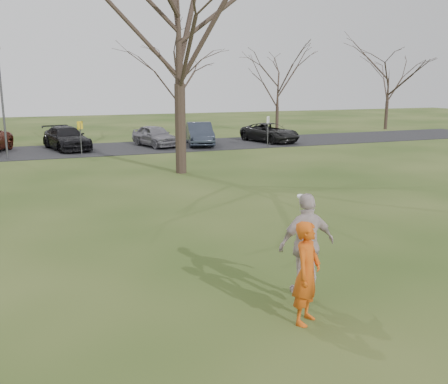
{
  "coord_description": "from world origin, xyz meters",
  "views": [
    {
      "loc": [
        -4.45,
        -7.63,
        4.28
      ],
      "look_at": [
        0.0,
        4.0,
        1.5
      ],
      "focal_mm": 39.61,
      "sensor_mm": 36.0,
      "label": 1
    }
  ],
  "objects_px": {
    "car_6": "(270,132)",
    "big_tree": "(178,20)",
    "player_defender": "(307,273)",
    "car_4": "(155,136)",
    "car_5": "(199,134)",
    "car_3": "(66,138)",
    "lamp_post": "(1,88)",
    "catching_play": "(307,244)"
  },
  "relations": [
    {
      "from": "car_6",
      "to": "big_tree",
      "type": "relative_size",
      "value": 0.34
    },
    {
      "from": "player_defender",
      "to": "big_tree",
      "type": "height_order",
      "value": "big_tree"
    },
    {
      "from": "car_4",
      "to": "car_5",
      "type": "bearing_deg",
      "value": -23.85
    },
    {
      "from": "car_4",
      "to": "big_tree",
      "type": "height_order",
      "value": "big_tree"
    },
    {
      "from": "player_defender",
      "to": "big_tree",
      "type": "xyz_separation_m",
      "value": [
        2.11,
        15.42,
        6.05
      ]
    },
    {
      "from": "player_defender",
      "to": "big_tree",
      "type": "bearing_deg",
      "value": 43.15
    },
    {
      "from": "car_3",
      "to": "car_6",
      "type": "height_order",
      "value": "car_3"
    },
    {
      "from": "lamp_post",
      "to": "big_tree",
      "type": "bearing_deg",
      "value": -43.15
    },
    {
      "from": "player_defender",
      "to": "lamp_post",
      "type": "height_order",
      "value": "lamp_post"
    },
    {
      "from": "car_4",
      "to": "catching_play",
      "type": "height_order",
      "value": "catching_play"
    },
    {
      "from": "big_tree",
      "to": "car_3",
      "type": "bearing_deg",
      "value": 113.47
    },
    {
      "from": "car_4",
      "to": "player_defender",
      "type": "bearing_deg",
      "value": -113.22
    },
    {
      "from": "player_defender",
      "to": "lamp_post",
      "type": "bearing_deg",
      "value": 65.35
    },
    {
      "from": "car_5",
      "to": "big_tree",
      "type": "distance_m",
      "value": 12.2
    },
    {
      "from": "car_3",
      "to": "big_tree",
      "type": "distance_m",
      "value": 13.1
    },
    {
      "from": "player_defender",
      "to": "catching_play",
      "type": "bearing_deg",
      "value": 21.53
    },
    {
      "from": "player_defender",
      "to": "car_5",
      "type": "relative_size",
      "value": 0.41
    },
    {
      "from": "car_5",
      "to": "catching_play",
      "type": "xyz_separation_m",
      "value": [
        -5.81,
        -24.39,
        0.4
      ]
    },
    {
      "from": "player_defender",
      "to": "car_4",
      "type": "height_order",
      "value": "player_defender"
    },
    {
      "from": "car_4",
      "to": "lamp_post",
      "type": "distance_m",
      "value": 9.98
    },
    {
      "from": "player_defender",
      "to": "car_3",
      "type": "xyz_separation_m",
      "value": [
        -2.48,
        25.99,
        -0.19
      ]
    },
    {
      "from": "player_defender",
      "to": "car_3",
      "type": "bearing_deg",
      "value": 56.38
    },
    {
      "from": "player_defender",
      "to": "big_tree",
      "type": "distance_m",
      "value": 16.7
    },
    {
      "from": "car_3",
      "to": "lamp_post",
      "type": "height_order",
      "value": "lamp_post"
    },
    {
      "from": "catching_play",
      "to": "car_4",
      "type": "bearing_deg",
      "value": 83.59
    },
    {
      "from": "car_4",
      "to": "car_6",
      "type": "height_order",
      "value": "car_4"
    },
    {
      "from": "player_defender",
      "to": "car_3",
      "type": "height_order",
      "value": "player_defender"
    },
    {
      "from": "car_3",
      "to": "car_4",
      "type": "distance_m",
      "value": 5.69
    },
    {
      "from": "car_5",
      "to": "car_6",
      "type": "bearing_deg",
      "value": 11.9
    },
    {
      "from": "lamp_post",
      "to": "player_defender",
      "type": "bearing_deg",
      "value": -75.58
    },
    {
      "from": "catching_play",
      "to": "lamp_post",
      "type": "distance_m",
      "value": 23.25
    },
    {
      "from": "player_defender",
      "to": "lamp_post",
      "type": "relative_size",
      "value": 0.3
    },
    {
      "from": "car_3",
      "to": "car_4",
      "type": "relative_size",
      "value": 1.19
    },
    {
      "from": "car_3",
      "to": "car_4",
      "type": "height_order",
      "value": "car_3"
    },
    {
      "from": "car_4",
      "to": "car_5",
      "type": "relative_size",
      "value": 0.9
    },
    {
      "from": "car_6",
      "to": "catching_play",
      "type": "distance_m",
      "value": 26.8
    },
    {
      "from": "lamp_post",
      "to": "big_tree",
      "type": "relative_size",
      "value": 0.45
    },
    {
      "from": "car_3",
      "to": "car_6",
      "type": "relative_size",
      "value": 1.03
    },
    {
      "from": "car_5",
      "to": "player_defender",
      "type": "bearing_deg",
      "value": -91.64
    },
    {
      "from": "car_6",
      "to": "car_4",
      "type": "bearing_deg",
      "value": 162.63
    },
    {
      "from": "car_6",
      "to": "car_5",
      "type": "bearing_deg",
      "value": 165.31
    },
    {
      "from": "catching_play",
      "to": "car_5",
      "type": "bearing_deg",
      "value": 76.6
    }
  ]
}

